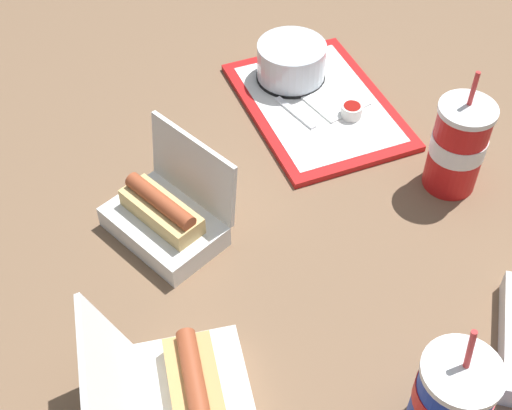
{
  "coord_description": "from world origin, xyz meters",
  "views": [
    {
      "loc": [
        -0.64,
        0.39,
        0.89
      ],
      "look_at": [
        0.05,
        0.03,
        0.05
      ],
      "focal_mm": 50.0,
      "sensor_mm": 36.0,
      "label": 1
    }
  ],
  "objects": [
    {
      "name": "ground_plane",
      "position": [
        0.0,
        0.0,
        0.0
      ],
      "size": [
        3.2,
        3.2,
        0.0
      ],
      "primitive_type": "plane",
      "color": "brown"
    },
    {
      "name": "food_tray",
      "position": [
        0.26,
        -0.21,
        0.01
      ],
      "size": [
        0.39,
        0.3,
        0.01
      ],
      "color": "red",
      "rests_on": "ground_plane"
    },
    {
      "name": "cake_container",
      "position": [
        0.35,
        -0.21,
        0.05
      ],
      "size": [
        0.14,
        0.14,
        0.08
      ],
      "color": "black",
      "rests_on": "food_tray"
    },
    {
      "name": "ketchup_cup",
      "position": [
        0.2,
        -0.25,
        0.03
      ],
      "size": [
        0.04,
        0.04,
        0.02
      ],
      "color": "white",
      "rests_on": "food_tray"
    },
    {
      "name": "napkin_stack",
      "position": [
        0.25,
        -0.25,
        0.02
      ],
      "size": [
        0.11,
        0.11,
        0.0
      ],
      "primitive_type": "cube",
      "rotation": [
        0.0,
        0.0,
        0.13
      ],
      "color": "white",
      "rests_on": "food_tray"
    },
    {
      "name": "plastic_fork",
      "position": [
        0.25,
        -0.16,
        0.02
      ],
      "size": [
        0.11,
        0.03,
        0.0
      ],
      "primitive_type": "cube",
      "rotation": [
        0.0,
        0.0,
        0.16
      ],
      "color": "white",
      "rests_on": "food_tray"
    },
    {
      "name": "clamshell_hotdog_left",
      "position": [
        0.1,
        0.16,
        0.04
      ],
      "size": [
        0.22,
        0.19,
        0.16
      ],
      "color": "white",
      "rests_on": "ground_plane"
    },
    {
      "name": "clamshell_hotdog_corner",
      "position": [
        -0.21,
        0.27,
        0.04
      ],
      "size": [
        0.24,
        0.24,
        0.18
      ],
      "color": "white",
      "rests_on": "ground_plane"
    },
    {
      "name": "soda_cup_back",
      "position": [
        -0.02,
        -0.31,
        0.09
      ],
      "size": [
        0.1,
        0.1,
        0.23
      ],
      "color": "red",
      "rests_on": "ground_plane"
    },
    {
      "name": "soda_cup_corner",
      "position": [
        -0.38,
        -0.02,
        0.08
      ],
      "size": [
        0.1,
        0.1,
        0.21
      ],
      "color": "#1938B7",
      "rests_on": "ground_plane"
    }
  ]
}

